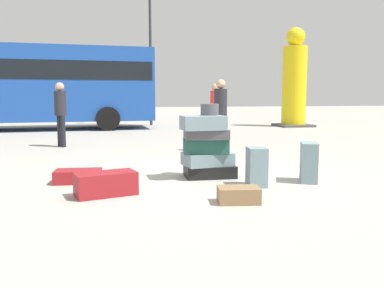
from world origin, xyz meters
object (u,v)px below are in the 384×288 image
Objects in this scene: suitcase_maroon_white_trunk at (78,176)px; suitcase_slate_foreground_near at (257,167)px; suitcase_slate_behind_tower at (309,162)px; person_passerby_in_red at (221,109)px; suitcase_maroon_upright_blue at (106,184)px; yellow_dummy_statue at (294,83)px; person_tourist_with_camera at (215,106)px; suitcase_brown_right_side at (239,195)px; suitcase_tower at (207,147)px; parked_bus at (15,82)px; person_bearded_onlooker at (61,109)px; lamp_post at (150,30)px.

suitcase_slate_foreground_near reaches higher than suitcase_maroon_white_trunk.
person_passerby_in_red is (-0.40, 3.46, 0.71)m from suitcase_slate_behind_tower.
suitcase_slate_behind_tower reaches higher than suitcase_maroon_upright_blue.
yellow_dummy_statue is at bearing 69.05° from suitcase_slate_foreground_near.
person_tourist_with_camera is 0.99× the size of person_passerby_in_red.
person_passerby_in_red reaches higher than suitcase_brown_right_side.
person_tourist_with_camera is (1.74, 5.84, 0.51)m from suitcase_tower.
suitcase_tower is 1.59m from suitcase_slate_behind_tower.
parked_bus is (-11.20, 0.56, -0.01)m from yellow_dummy_statue.
suitcase_maroon_white_trunk is 2.69m from suitcase_slate_foreground_near.
person_bearded_onlooker is at bearing -71.55° from parked_bus.
yellow_dummy_statue is at bearing 53.95° from suitcase_maroon_white_trunk.
person_bearded_onlooker is (-2.72, 6.14, 0.89)m from suitcase_brown_right_side.
suitcase_slate_behind_tower is 3.56m from person_passerby_in_red.
suitcase_tower is 0.72× the size of person_bearded_onlooker.
suitcase_maroon_white_trunk is at bearing -101.57° from lamp_post.
person_passerby_in_red is (1.04, 2.82, 0.52)m from suitcase_tower.
person_passerby_in_red reaches higher than suitcase_maroon_upright_blue.
yellow_dummy_statue reaches higher than suitcase_slate_foreground_near.
suitcase_maroon_upright_blue is (-1.60, 0.72, 0.06)m from suitcase_brown_right_side.
suitcase_slate_foreground_near is 3.67m from person_passerby_in_red.
suitcase_slate_behind_tower is 13.07m from lamp_post.
suitcase_tower is 2.08× the size of suitcase_slate_foreground_near.
person_passerby_in_red is at bearing -127.27° from yellow_dummy_statue.
suitcase_brown_right_side is at bearing -89.65° from suitcase_tower.
person_bearded_onlooker is at bearing 103.40° from suitcase_maroon_white_trunk.
lamp_post reaches higher than person_passerby_in_red.
person_passerby_in_red is 0.41× the size of yellow_dummy_statue.
suitcase_brown_right_side is at bearing -119.09° from yellow_dummy_statue.
parked_bus is (-5.48, 11.02, 1.55)m from suitcase_slate_foreground_near.
lamp_post is at bearing 160.44° from yellow_dummy_statue.
lamp_post is at bearing 13.16° from parked_bus.
suitcase_brown_right_side is at bearing -34.15° from suitcase_maroon_white_trunk.
suitcase_brown_right_side is at bearing -70.19° from parked_bus.
suitcase_slate_behind_tower is 0.37× the size of person_bearded_onlooker.
person_bearded_onlooker is (-0.71, 4.53, 0.89)m from suitcase_maroon_white_trunk.
suitcase_brown_right_side is at bearing -123.69° from suitcase_slate_behind_tower.
suitcase_slate_foreground_near is 0.34× the size of person_bearded_onlooker.
suitcase_slate_foreground_near is 0.09× the size of lamp_post.
suitcase_slate_behind_tower is at bearing 41.51° from suitcase_brown_right_side.
person_bearded_onlooker is at bearing 152.03° from suitcase_slate_behind_tower.
suitcase_maroon_upright_blue is at bearing -10.49° from person_tourist_with_camera.
suitcase_maroon_white_trunk is 6.96m from person_tourist_with_camera.
suitcase_slate_behind_tower is 12.73m from parked_bus.
parked_bus is at bearing 91.24° from suitcase_maroon_upright_blue.
suitcase_slate_behind_tower is (3.03, 0.20, 0.15)m from suitcase_maroon_upright_blue.
suitcase_slate_behind_tower is 6.53m from person_tourist_with_camera.
lamp_post is (0.40, 11.79, 3.68)m from suitcase_tower.
person_tourist_with_camera is 3.10m from person_passerby_in_red.
suitcase_tower is 3.05m from person_passerby_in_red.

